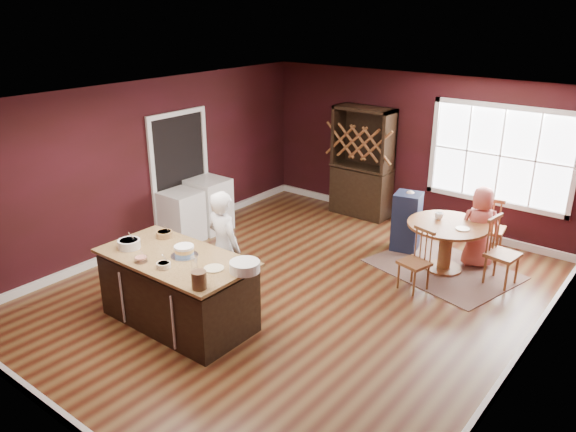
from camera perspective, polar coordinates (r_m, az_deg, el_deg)
The scene contains 28 objects.
room_shell at distance 7.42m, azimuth 0.87°, elevation 1.43°, with size 7.00×7.00×7.00m.
window at distance 9.73m, azimuth 20.77°, elevation 5.75°, with size 2.36×0.10×1.66m, color white, non-canonical shape.
doorway at distance 9.88m, azimuth -10.86°, elevation 4.11°, with size 0.08×1.26×2.13m, color white, non-canonical shape.
kitchen_island at distance 7.22m, azimuth -11.11°, elevation -7.48°, with size 1.99×1.04×0.92m.
dining_table at distance 8.72m, azimuth 15.80°, elevation -2.08°, with size 1.19×1.19×0.75m.
baker at distance 7.48m, azimuth -6.52°, elevation -3.19°, with size 0.57×0.38×1.57m, color white.
layer_cake at distance 6.96m, azimuth -10.50°, elevation -3.52°, with size 0.34×0.34×0.14m, color white, non-canonical shape.
bowl_blue at distance 7.35m, azimuth -15.84°, elevation -2.74°, with size 0.28×0.28×0.11m, color beige.
bowl_yellow at distance 7.58m, azimuth -12.45°, elevation -1.82°, with size 0.21×0.21×0.08m, color olive.
bowl_pink at distance 6.94m, azimuth -14.71°, elevation -4.28°, with size 0.17×0.17×0.06m, color white.
bowl_olive at distance 6.73m, azimuth -12.52°, elevation -4.90°, with size 0.17×0.17×0.06m, color beige.
drinking_glass at distance 6.62m, azimuth -9.51°, elevation -4.66°, with size 0.08×0.08×0.16m, color silver.
dinner_plate at distance 6.60m, azimuth -7.54°, elevation -5.30°, with size 0.24×0.24×0.02m, color #EEE9BA.
white_tub at distance 6.49m, azimuth -4.42°, elevation -5.14°, with size 0.35×0.35×0.12m, color white.
stoneware_crock at distance 6.17m, azimuth -9.03°, elevation -6.43°, with size 0.17×0.17×0.20m, color brown.
toy_figurine at distance 6.41m, azimuth -8.90°, elevation -5.88°, with size 0.05×0.05×0.09m, color yellow, non-canonical shape.
rug at distance 8.93m, azimuth 15.47°, elevation -5.20°, with size 2.00×1.54×0.01m, color brown.
chair_east at distance 8.54m, azimuth 21.03°, elevation -3.42°, with size 0.42×0.40×1.01m, color brown, non-canonical shape.
chair_south at distance 8.05m, azimuth 12.73°, elevation -4.41°, with size 0.38×0.36×0.90m, color brown, non-canonical shape.
chair_north at distance 9.36m, azimuth 19.80°, elevation -0.96°, with size 0.45×0.43×1.06m, color brown, non-canonical shape.
seated_woman at distance 8.97m, azimuth 18.90°, elevation -1.08°, with size 0.62×0.40×1.27m, color #BC554C.
high_chair at distance 9.30m, azimuth 11.95°, elevation -0.45°, with size 0.41×0.41×1.01m, color black, non-canonical shape.
toddler at distance 9.19m, azimuth 12.55°, elevation 1.28°, with size 0.18×0.14×0.26m, color #8CA5BF, non-canonical shape.
table_plate at distance 8.49m, azimuth 17.31°, elevation -1.25°, with size 0.20×0.20×0.02m, color beige.
table_cup at distance 8.77m, azimuth 15.08°, elevation 0.01°, with size 0.13×0.13×0.10m, color white.
hutch at distance 10.56m, azimuth 7.55°, elevation 5.41°, with size 1.12×0.47×2.06m, color #371D0F.
washer at distance 9.63m, azimuth -10.73°, elevation -0.05°, with size 0.60×0.58×0.87m, color white.
dryer at distance 10.03m, azimuth -8.03°, elevation 1.15°, with size 0.64×0.62×0.93m, color silver.
Camera 1 is at (4.21, -5.57, 3.84)m, focal length 35.00 mm.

